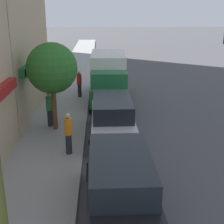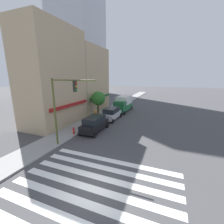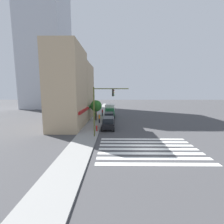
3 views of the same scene
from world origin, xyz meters
name	(u,v)px [view 3 (image 3 of 3)]	position (x,y,z in m)	size (l,w,h in m)	color
ground_plane	(148,149)	(0.00, 0.00, 0.00)	(200.00, 200.00, 0.00)	#424244
sidewalk_left	(80,148)	(0.00, 7.50, 0.07)	(120.00, 3.00, 0.15)	gray
crosswalk_stripes	(148,149)	(0.00, 0.00, 0.00)	(7.44, 10.80, 0.01)	silver
storefront_row	(75,90)	(14.54, 11.50, 6.50)	(18.84, 5.30, 13.58)	tan
tower_distant	(46,42)	(44.03, 29.44, 25.06)	(16.90, 14.87, 50.13)	#B2B7C1
traffic_signal	(102,104)	(4.19, 5.39, 4.59)	(0.32, 4.66, 6.78)	#474C1E
suv_black	(108,123)	(9.12, 4.70, 1.03)	(4.73, 2.12, 1.94)	black
suv_silver	(109,117)	(14.96, 4.70, 1.03)	(4.72, 2.12, 1.94)	#B7B7BC
box_truck_green	(110,110)	(21.34, 4.70, 1.59)	(6.25, 2.42, 3.04)	#1E6638
pedestrian_orange_vest	(99,118)	(13.00, 6.57, 1.07)	(0.32, 0.32, 1.77)	#23232D
pedestrian_green_top	(95,116)	(16.22, 7.82, 1.07)	(0.32, 0.32, 1.77)	#23232D
pedestrian_red_jacket	(102,112)	(21.60, 6.64, 1.07)	(0.32, 0.32, 1.77)	#23232D
fire_hydrant	(97,128)	(6.99, 6.40, 0.61)	(0.24, 0.24, 0.84)	red
street_tree	(96,106)	(15.80, 7.50, 3.19)	(2.40, 2.40, 4.26)	brown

